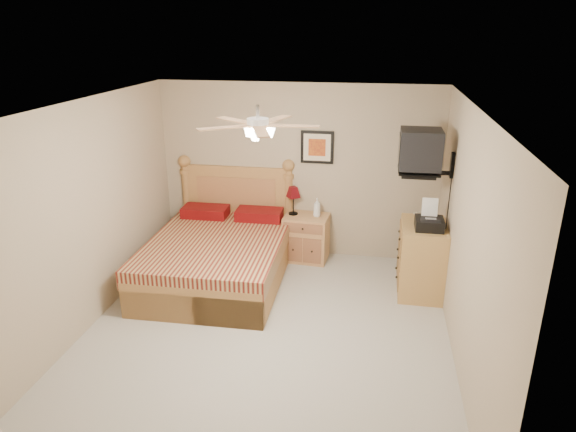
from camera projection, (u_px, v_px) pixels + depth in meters
The scene contains 17 objects.
floor at pixel (266, 333), 5.71m from camera, with size 4.50×4.50×0.00m, color #A8A398.
ceiling at pixel (262, 106), 4.84m from camera, with size 4.00×4.50×0.04m, color white.
wall_back at pixel (298, 172), 7.36m from camera, with size 4.00×0.04×2.50m, color tan.
wall_front at pixel (187, 361), 3.20m from camera, with size 4.00×0.04×2.50m, color tan.
wall_left at pixel (86, 217), 5.60m from camera, with size 0.04×4.50×2.50m, color tan.
wall_right at pixel (466, 242), 4.96m from camera, with size 0.04×4.50×2.50m, color tan.
bed at pixel (216, 231), 6.64m from camera, with size 1.68×2.21×1.43m, color #A97444, non-canonical shape.
nightstand at pixel (306, 238), 7.42m from camera, with size 0.62×0.46×0.67m, color #B2814D.
table_lamp at pixel (293, 200), 7.31m from camera, with size 0.22×0.22×0.41m, color #57080E, non-canonical shape.
lotion_bottle at pixel (317, 207), 7.25m from camera, with size 0.10×0.10×0.27m, color white.
framed_picture at pixel (317, 147), 7.16m from camera, with size 0.46×0.04×0.46m, color black.
dresser at pixel (421, 259), 6.46m from camera, with size 0.54×0.78×0.92m, color tan.
fax_machine at pixel (430, 215), 6.11m from camera, with size 0.33×0.35×0.35m, color black, non-canonical shape.
magazine_lower at pixel (418, 217), 6.51m from camera, with size 0.20×0.27×0.03m, color beige.
magazine_upper at pixel (418, 215), 6.52m from camera, with size 0.19×0.26×0.02m, color gray.
wall_tv at pixel (433, 153), 6.04m from camera, with size 0.56×0.46×0.58m, color black, non-canonical shape.
ceiling_fan at pixel (258, 125), 4.71m from camera, with size 1.14×1.14×0.28m, color white, non-canonical shape.
Camera 1 is at (1.08, -4.79, 3.22)m, focal length 32.00 mm.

